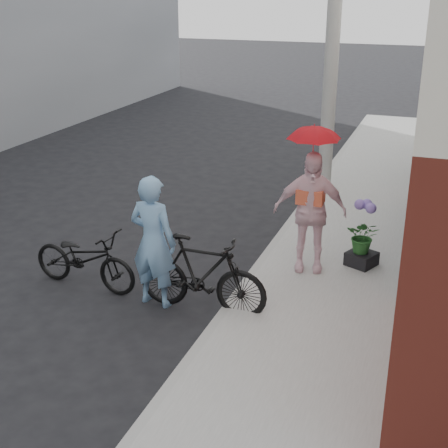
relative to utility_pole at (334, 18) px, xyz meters
The scene contains 11 objects.
ground 7.03m from the utility_pole, 100.39° to the right, with size 80.00×80.00×0.00m, color black.
sidewalk 5.37m from the utility_pole, 75.96° to the right, with size 2.20×24.00×0.12m, color #999893.
curb 5.28m from the utility_pole, 92.29° to the right, with size 0.12×24.00×0.12m, color #9E9E99.
utility_pole is the anchor object (origin of this frame).
officer 6.30m from the utility_pole, 102.00° to the right, with size 0.67×0.44×1.84m, color #6E9BC4.
bike_left 6.74m from the utility_pole, 113.11° to the right, with size 0.59×1.70×0.89m, color black.
bike_right 6.38m from the utility_pole, 95.11° to the right, with size 0.51×1.80×1.08m, color black.
kimono_woman 4.79m from the utility_pole, 82.01° to the right, with size 1.06×0.44×1.81m, color white.
parasol 4.28m from the utility_pole, 82.01° to the right, with size 0.73×0.73×0.64m, color red.
planter 5.09m from the utility_pole, 70.17° to the right, with size 0.39×0.39×0.21m, color black.
potted_plant 4.86m from the utility_pole, 70.17° to the right, with size 0.48×0.41×0.53m, color #235622.
Camera 1 is at (3.41, -6.49, 4.16)m, focal length 50.00 mm.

